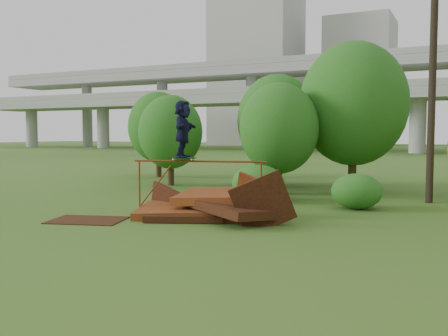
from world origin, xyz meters
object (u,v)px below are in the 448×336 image
at_px(skater, 183,129).
at_px(utility_pole, 433,57).
at_px(flat_plate, 87,220).
at_px(scrap_pile, 211,206).

distance_m(skater, utility_pole, 10.31).
bearing_deg(utility_pole, flat_plate, -135.81).
xyz_separation_m(scrap_pile, skater, (-1.01, -0.06, 2.49)).
relative_size(scrap_pile, flat_plate, 2.56).
relative_size(scrap_pile, utility_pole, 0.51).
bearing_deg(utility_pole, skater, -135.22).
bearing_deg(skater, scrap_pile, -104.16).
xyz_separation_m(scrap_pile, utility_pole, (6.04, 6.93, 5.27)).
xyz_separation_m(skater, utility_pole, (7.05, 6.99, 2.78)).
relative_size(flat_plate, utility_pole, 0.20).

